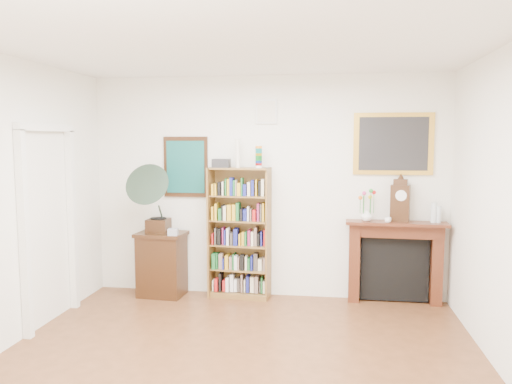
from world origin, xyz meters
TOP-DOWN VIEW (x-y plane):
  - room at (0.00, 0.00)m, footprint 4.51×5.01m
  - door_casing at (-2.21, 1.20)m, footprint 0.08×1.02m
  - teal_poster at (-1.05, 2.48)m, footprint 0.58×0.04m
  - small_picture at (0.00, 2.48)m, footprint 0.26×0.04m
  - gilt_painting at (1.55, 2.48)m, footprint 0.95×0.04m
  - bookshelf at (-0.32, 2.34)m, footprint 0.79×0.34m
  - side_cabinet at (-1.32, 2.26)m, footprint 0.63×0.48m
  - fireplace at (1.60, 2.41)m, footprint 1.21×0.33m
  - gramophone at (-1.38, 2.17)m, footprint 0.54×0.67m
  - cd_stack at (-1.12, 2.11)m, footprint 0.14×0.14m
  - mantel_clock at (1.64, 2.40)m, footprint 0.24×0.17m
  - flower_vase at (1.25, 2.36)m, footprint 0.16×0.16m
  - teacup at (1.49, 2.27)m, footprint 0.09×0.09m
  - bottle_left at (2.03, 2.37)m, footprint 0.07×0.07m
  - bottle_right at (2.08, 2.37)m, footprint 0.06×0.06m

SIDE VIEW (x-z plane):
  - side_cabinet at x=-1.32m, z-range 0.00..0.82m
  - fireplace at x=1.60m, z-range 0.08..1.10m
  - cd_stack at x=-1.12m, z-range 0.82..0.90m
  - bookshelf at x=-0.32m, z-range -0.03..1.87m
  - teacup at x=1.49m, z-range 1.02..1.08m
  - flower_vase at x=1.25m, z-range 1.02..1.16m
  - bottle_right at x=2.08m, z-range 1.02..1.22m
  - bottle_left at x=2.03m, z-range 1.02..1.26m
  - door_casing at x=-2.21m, z-range 0.18..2.35m
  - mantel_clock at x=1.64m, z-range 1.01..1.52m
  - gramophone at x=-1.38m, z-range 0.88..1.76m
  - room at x=0.00m, z-range -0.01..2.81m
  - teal_poster at x=-1.05m, z-range 1.26..2.04m
  - gilt_painting at x=1.55m, z-range 1.58..2.33m
  - small_picture at x=0.00m, z-range 2.20..2.50m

